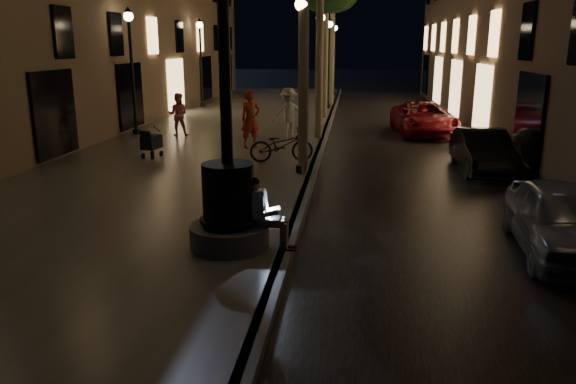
# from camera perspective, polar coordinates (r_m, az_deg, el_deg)

# --- Properties ---
(ground) EXTENTS (120.00, 120.00, 0.00)m
(ground) POSITION_cam_1_polar(r_m,az_deg,el_deg) (22.51, 3.76, 5.45)
(ground) COLOR black
(ground) RESTS_ON ground
(cobble_lane) EXTENTS (6.00, 45.00, 0.02)m
(cobble_lane) POSITION_cam_1_polar(r_m,az_deg,el_deg) (22.56, 11.42, 5.23)
(cobble_lane) COLOR black
(cobble_lane) RESTS_ON ground
(promenade) EXTENTS (8.00, 45.00, 0.20)m
(promenade) POSITION_cam_1_polar(r_m,az_deg,el_deg) (23.04, -6.27, 5.86)
(promenade) COLOR #635E57
(promenade) RESTS_ON ground
(curb_strip) EXTENTS (0.25, 45.00, 0.20)m
(curb_strip) POSITION_cam_1_polar(r_m,az_deg,el_deg) (22.50, 3.76, 5.70)
(curb_strip) COLOR #59595B
(curb_strip) RESTS_ON ground
(fountain_lamppost) EXTENTS (1.40, 1.40, 5.21)m
(fountain_lamppost) POSITION_cam_1_polar(r_m,az_deg,el_deg) (9.74, -6.09, 0.09)
(fountain_lamppost) COLOR #59595B
(fountain_lamppost) RESTS_ON promenade
(seated_man_laptop) EXTENTS (0.90, 0.30, 1.27)m
(seated_man_laptop) POSITION_cam_1_polar(r_m,az_deg,el_deg) (9.72, -2.52, -1.91)
(seated_man_laptop) COLOR gray
(seated_man_laptop) RESTS_ON promenade
(lamp_curb_a) EXTENTS (0.36, 0.36, 4.81)m
(lamp_curb_a) POSITION_cam_1_polar(r_m,az_deg,el_deg) (15.25, 1.38, 13.20)
(lamp_curb_a) COLOR black
(lamp_curb_a) RESTS_ON promenade
(lamp_curb_b) EXTENTS (0.36, 0.36, 4.81)m
(lamp_curb_b) POSITION_cam_1_polar(r_m,az_deg,el_deg) (23.23, 3.27, 13.77)
(lamp_curb_b) COLOR black
(lamp_curb_b) RESTS_ON promenade
(lamp_curb_c) EXTENTS (0.36, 0.36, 4.81)m
(lamp_curb_c) POSITION_cam_1_polar(r_m,az_deg,el_deg) (31.22, 4.19, 14.04)
(lamp_curb_c) COLOR black
(lamp_curb_c) RESTS_ON promenade
(lamp_curb_d) EXTENTS (0.36, 0.36, 4.81)m
(lamp_curb_d) POSITION_cam_1_polar(r_m,az_deg,el_deg) (39.21, 4.74, 14.20)
(lamp_curb_d) COLOR black
(lamp_curb_d) RESTS_ON promenade
(lamp_left_b) EXTENTS (0.36, 0.36, 4.81)m
(lamp_left_b) POSITION_cam_1_polar(r_m,az_deg,el_deg) (22.83, -15.66, 13.24)
(lamp_left_b) COLOR black
(lamp_left_b) RESTS_ON promenade
(lamp_left_c) EXTENTS (0.36, 0.36, 4.81)m
(lamp_left_c) POSITION_cam_1_polar(r_m,az_deg,el_deg) (32.32, -8.87, 13.94)
(lamp_left_c) COLOR black
(lamp_left_c) RESTS_ON promenade
(stroller) EXTENTS (0.52, 0.98, 0.99)m
(stroller) POSITION_cam_1_polar(r_m,az_deg,el_deg) (18.04, -13.71, 4.93)
(stroller) COLOR black
(stroller) RESTS_ON promenade
(car_front) EXTENTS (1.78, 3.85, 1.28)m
(car_front) POSITION_cam_1_polar(r_m,az_deg,el_deg) (11.14, 25.98, -2.53)
(car_front) COLOR #9B9EA2
(car_front) RESTS_ON ground
(car_second) EXTENTS (1.34, 3.76, 1.24)m
(car_second) POSITION_cam_1_polar(r_m,az_deg,el_deg) (17.47, 19.16, 3.96)
(car_second) COLOR black
(car_second) RESTS_ON ground
(car_third) EXTENTS (2.60, 4.93, 1.32)m
(car_third) POSITION_cam_1_polar(r_m,az_deg,el_deg) (24.00, 13.63, 7.25)
(car_third) COLOR maroon
(car_third) RESTS_ON ground
(pedestrian_red) EXTENTS (0.85, 0.80, 1.95)m
(pedestrian_red) POSITION_cam_1_polar(r_m,az_deg,el_deg) (19.27, -3.83, 7.38)
(pedestrian_red) COLOR #AF3523
(pedestrian_red) RESTS_ON promenade
(pedestrian_pink) EXTENTS (0.88, 0.73, 1.64)m
(pedestrian_pink) POSITION_cam_1_polar(r_m,az_deg,el_deg) (22.23, -11.10, 7.74)
(pedestrian_pink) COLOR pink
(pedestrian_pink) RESTS_ON promenade
(pedestrian_white) EXTENTS (1.41, 1.16, 1.90)m
(pedestrian_white) POSITION_cam_1_polar(r_m,az_deg,el_deg) (21.00, 0.05, 7.97)
(pedestrian_white) COLOR white
(pedestrian_white) RESTS_ON promenade
(bicycle) EXTENTS (2.02, 1.13, 1.01)m
(bicycle) POSITION_cam_1_polar(r_m,az_deg,el_deg) (16.96, -0.66, 4.77)
(bicycle) COLOR black
(bicycle) RESTS_ON promenade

